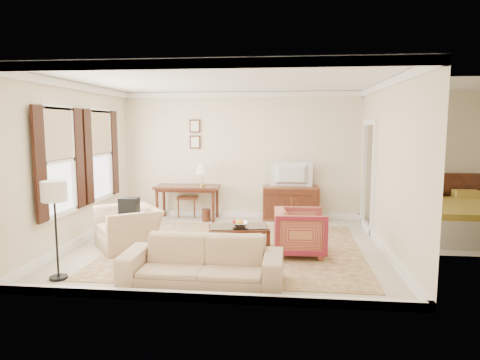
% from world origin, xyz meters
% --- Properties ---
extents(room_shell, '(5.51, 5.01, 2.91)m').
position_xyz_m(room_shell, '(0.00, 0.00, 2.47)').
color(room_shell, beige).
rests_on(room_shell, ground).
extents(annex_bedroom, '(3.00, 2.70, 2.90)m').
position_xyz_m(annex_bedroom, '(4.49, 1.15, 0.34)').
color(annex_bedroom, beige).
rests_on(annex_bedroom, ground).
extents(window_front, '(0.12, 1.56, 1.80)m').
position_xyz_m(window_front, '(-2.70, -0.70, 1.55)').
color(window_front, '#CCB284').
rests_on(window_front, room_shell).
extents(window_rear, '(0.12, 1.56, 1.80)m').
position_xyz_m(window_rear, '(-2.70, 0.90, 1.55)').
color(window_rear, '#CCB284').
rests_on(window_rear, room_shell).
extents(doorway, '(0.10, 1.12, 2.25)m').
position_xyz_m(doorway, '(2.71, 1.50, 1.08)').
color(doorway, white).
rests_on(doorway, room_shell).
extents(rug, '(4.32, 3.72, 0.01)m').
position_xyz_m(rug, '(0.17, -0.18, 0.01)').
color(rug, '#5D251F').
rests_on(rug, room_shell).
extents(writing_desk, '(1.43, 0.71, 0.78)m').
position_xyz_m(writing_desk, '(-1.18, 2.04, 0.67)').
color(writing_desk, '#532617').
rests_on(writing_desk, room_shell).
extents(desk_chair, '(0.45, 0.45, 1.05)m').
position_xyz_m(desk_chair, '(-1.25, 2.39, 0.53)').
color(desk_chair, brown).
rests_on(desk_chair, room_shell).
extents(desk_lamp, '(0.32, 0.32, 0.50)m').
position_xyz_m(desk_lamp, '(-0.84, 2.04, 1.03)').
color(desk_lamp, silver).
rests_on(desk_lamp, writing_desk).
extents(framed_prints, '(0.25, 0.04, 0.68)m').
position_xyz_m(framed_prints, '(-1.08, 2.47, 1.94)').
color(framed_prints, '#532617').
rests_on(framed_prints, room_shell).
extents(sideboard, '(1.25, 0.48, 0.77)m').
position_xyz_m(sideboard, '(1.16, 2.23, 0.39)').
color(sideboard, brown).
rests_on(sideboard, room_shell).
extents(tv, '(0.91, 0.52, 0.12)m').
position_xyz_m(tv, '(1.16, 2.21, 1.23)').
color(tv, black).
rests_on(tv, sideboard).
extents(coffee_table, '(1.11, 0.77, 0.43)m').
position_xyz_m(coffee_table, '(0.23, -0.25, 0.33)').
color(coffee_table, '#532617').
rests_on(coffee_table, room_shell).
extents(fruit_bowl, '(0.42, 0.42, 0.10)m').
position_xyz_m(fruit_bowl, '(0.26, -0.31, 0.48)').
color(fruit_bowl, silver).
rests_on(fruit_bowl, coffee_table).
extents(book_a, '(0.28, 0.11, 0.38)m').
position_xyz_m(book_a, '(0.10, -0.15, 0.17)').
color(book_a, brown).
rests_on(book_a, coffee_table).
extents(book_b, '(0.28, 0.04, 0.38)m').
position_xyz_m(book_b, '(0.43, -0.34, 0.17)').
color(book_b, brown).
rests_on(book_b, coffee_table).
extents(striped_armchair, '(0.80, 0.85, 0.85)m').
position_xyz_m(striped_armchair, '(1.28, -0.41, 0.42)').
color(striped_armchair, maroon).
rests_on(striped_armchair, room_shell).
extents(club_armchair, '(1.23, 1.31, 0.96)m').
position_xyz_m(club_armchair, '(-1.70, -0.32, 0.48)').
color(club_armchair, tan).
rests_on(club_armchair, room_shell).
extents(backpack, '(0.31, 0.37, 0.40)m').
position_xyz_m(backpack, '(-1.67, -0.33, 0.73)').
color(backpack, black).
rests_on(backpack, club_armchair).
extents(sofa, '(2.16, 0.65, 0.84)m').
position_xyz_m(sofa, '(-0.08, -1.89, 0.42)').
color(sofa, tan).
rests_on(sofa, room_shell).
extents(floor_lamp, '(0.34, 0.34, 1.38)m').
position_xyz_m(floor_lamp, '(-2.12, -1.91, 1.14)').
color(floor_lamp, black).
rests_on(floor_lamp, room_shell).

